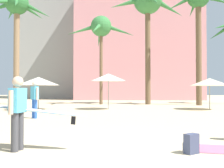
{
  "coord_description": "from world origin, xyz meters",
  "views": [
    {
      "loc": [
        0.44,
        -4.57,
        1.35
      ],
      "look_at": [
        -0.11,
        6.68,
        1.59
      ],
      "focal_mm": 41.91,
      "sensor_mm": 36.0,
      "label": 1
    }
  ],
  "objects_px": {
    "cafe_umbrella_0": "(210,82)",
    "person_near_right": "(20,109)",
    "palm_tree_far_right": "(17,12)",
    "cafe_umbrella_1": "(38,81)",
    "cafe_umbrella_2": "(108,77)",
    "palm_tree_far_left": "(148,6)",
    "palm_tree_center": "(101,30)",
    "backpack": "(191,144)",
    "person_far_left": "(35,98)",
    "palm_tree_left": "(199,8)"
  },
  "relations": [
    {
      "from": "palm_tree_center",
      "to": "person_far_left",
      "type": "xyz_separation_m",
      "value": [
        -2.05,
        -11.75,
        -5.89
      ]
    },
    {
      "from": "palm_tree_far_right",
      "to": "backpack",
      "type": "height_order",
      "value": "palm_tree_far_right"
    },
    {
      "from": "cafe_umbrella_0",
      "to": "palm_tree_left",
      "type": "bearing_deg",
      "value": 82.11
    },
    {
      "from": "palm_tree_far_left",
      "to": "cafe_umbrella_1",
      "type": "distance_m",
      "value": 12.79
    },
    {
      "from": "palm_tree_far_left",
      "to": "palm_tree_left",
      "type": "height_order",
      "value": "palm_tree_far_left"
    },
    {
      "from": "palm_tree_center",
      "to": "backpack",
      "type": "relative_size",
      "value": 19.43
    },
    {
      "from": "backpack",
      "to": "person_near_right",
      "type": "relative_size",
      "value": 0.13
    },
    {
      "from": "palm_tree_center",
      "to": "palm_tree_far_left",
      "type": "bearing_deg",
      "value": 3.38
    },
    {
      "from": "palm_tree_center",
      "to": "cafe_umbrella_0",
      "type": "relative_size",
      "value": 3.13
    },
    {
      "from": "palm_tree_center",
      "to": "person_far_left",
      "type": "bearing_deg",
      "value": -99.89
    },
    {
      "from": "cafe_umbrella_1",
      "to": "person_far_left",
      "type": "xyz_separation_m",
      "value": [
        1.49,
        -4.98,
        -0.95
      ]
    },
    {
      "from": "palm_tree_center",
      "to": "cafe_umbrella_1",
      "type": "bearing_deg",
      "value": -117.61
    },
    {
      "from": "backpack",
      "to": "cafe_umbrella_2",
      "type": "bearing_deg",
      "value": -24.04
    },
    {
      "from": "cafe_umbrella_0",
      "to": "person_near_right",
      "type": "height_order",
      "value": "cafe_umbrella_0"
    },
    {
      "from": "cafe_umbrella_2",
      "to": "backpack",
      "type": "distance_m",
      "value": 12.62
    },
    {
      "from": "palm_tree_left",
      "to": "cafe_umbrella_2",
      "type": "xyz_separation_m",
      "value": [
        -7.55,
        -5.11,
        -6.31
      ]
    },
    {
      "from": "palm_tree_center",
      "to": "backpack",
      "type": "height_order",
      "value": "palm_tree_center"
    },
    {
      "from": "palm_tree_center",
      "to": "cafe_umbrella_0",
      "type": "distance_m",
      "value": 11.07
    },
    {
      "from": "palm_tree_left",
      "to": "person_near_right",
      "type": "xyz_separation_m",
      "value": [
        -8.81,
        -17.11,
        -7.6
      ]
    },
    {
      "from": "cafe_umbrella_0",
      "to": "cafe_umbrella_1",
      "type": "relative_size",
      "value": 0.94
    },
    {
      "from": "palm_tree_far_left",
      "to": "cafe_umbrella_0",
      "type": "distance_m",
      "value": 10.15
    },
    {
      "from": "backpack",
      "to": "palm_tree_far_right",
      "type": "bearing_deg",
      "value": -3.22
    },
    {
      "from": "palm_tree_far_right",
      "to": "person_near_right",
      "type": "height_order",
      "value": "palm_tree_far_right"
    },
    {
      "from": "palm_tree_far_left",
      "to": "cafe_umbrella_1",
      "type": "height_order",
      "value": "palm_tree_far_left"
    },
    {
      "from": "palm_tree_left",
      "to": "palm_tree_center",
      "type": "bearing_deg",
      "value": 173.79
    },
    {
      "from": "cafe_umbrella_0",
      "to": "person_far_left",
      "type": "distance_m",
      "value": 11.63
    },
    {
      "from": "palm_tree_center",
      "to": "person_far_left",
      "type": "distance_m",
      "value": 13.3
    },
    {
      "from": "cafe_umbrella_1",
      "to": "palm_tree_far_left",
      "type": "bearing_deg",
      "value": 41.67
    },
    {
      "from": "palm_tree_far_left",
      "to": "backpack",
      "type": "xyz_separation_m",
      "value": [
        -0.75,
        -18.51,
        -8.92
      ]
    },
    {
      "from": "person_near_right",
      "to": "palm_tree_far_left",
      "type": "bearing_deg",
      "value": -93.4
    },
    {
      "from": "cafe_umbrella_1",
      "to": "cafe_umbrella_2",
      "type": "xyz_separation_m",
      "value": [
        4.62,
        0.72,
        0.28
      ]
    },
    {
      "from": "backpack",
      "to": "person_far_left",
      "type": "distance_m",
      "value": 8.65
    },
    {
      "from": "palm_tree_far_left",
      "to": "palm_tree_far_right",
      "type": "bearing_deg",
      "value": -177.01
    },
    {
      "from": "palm_tree_center",
      "to": "cafe_umbrella_2",
      "type": "relative_size",
      "value": 3.33
    },
    {
      "from": "cafe_umbrella_0",
      "to": "person_near_right",
      "type": "relative_size",
      "value": 0.82
    },
    {
      "from": "palm_tree_left",
      "to": "person_far_left",
      "type": "relative_size",
      "value": 5.94
    },
    {
      "from": "palm_tree_far_right",
      "to": "cafe_umbrella_0",
      "type": "height_order",
      "value": "palm_tree_far_right"
    },
    {
      "from": "palm_tree_left",
      "to": "person_far_left",
      "type": "xyz_separation_m",
      "value": [
        -10.68,
        -10.81,
        -7.53
      ]
    },
    {
      "from": "palm_tree_far_right",
      "to": "cafe_umbrella_2",
      "type": "distance_m",
      "value": 12.28
    },
    {
      "from": "cafe_umbrella_0",
      "to": "cafe_umbrella_1",
      "type": "xyz_separation_m",
      "value": [
        -11.49,
        -0.89,
        0.04
      ]
    },
    {
      "from": "palm_tree_left",
      "to": "cafe_umbrella_1",
      "type": "relative_size",
      "value": 3.76
    },
    {
      "from": "backpack",
      "to": "person_far_left",
      "type": "bearing_deg",
      "value": 5.28
    },
    {
      "from": "backpack",
      "to": "person_far_left",
      "type": "height_order",
      "value": "person_far_left"
    },
    {
      "from": "cafe_umbrella_2",
      "to": "cafe_umbrella_1",
      "type": "bearing_deg",
      "value": -171.13
    },
    {
      "from": "cafe_umbrella_2",
      "to": "backpack",
      "type": "relative_size",
      "value": 5.83
    },
    {
      "from": "cafe_umbrella_2",
      "to": "person_far_left",
      "type": "distance_m",
      "value": 6.62
    },
    {
      "from": "backpack",
      "to": "person_near_right",
      "type": "height_order",
      "value": "person_near_right"
    },
    {
      "from": "cafe_umbrella_1",
      "to": "palm_tree_far_right",
      "type": "bearing_deg",
      "value": 123.58
    },
    {
      "from": "cafe_umbrella_2",
      "to": "palm_tree_far_right",
      "type": "bearing_deg",
      "value": 147.4
    },
    {
      "from": "palm_tree_far_left",
      "to": "cafe_umbrella_0",
      "type": "relative_size",
      "value": 4.21
    }
  ]
}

